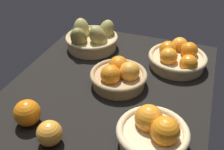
{
  "coord_description": "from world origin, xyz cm",
  "views": [
    {
      "loc": [
        76.67,
        27.93,
        63.31
      ],
      "look_at": [
        0.62,
        0.27,
        7.0
      ],
      "focal_mm": 43.4,
      "sensor_mm": 36.0,
      "label": 1
    }
  ],
  "objects_px": {
    "basket_near_left_pears": "(92,39)",
    "basket_far_left": "(178,57)",
    "loose_orange_back_gap": "(27,113)",
    "loose_orange_front_gap": "(49,133)",
    "basket_far_right": "(154,132)",
    "basket_center": "(119,76)"
  },
  "relations": [
    {
      "from": "basket_far_left",
      "to": "basket_far_right",
      "type": "relative_size",
      "value": 1.14
    },
    {
      "from": "loose_orange_front_gap",
      "to": "loose_orange_back_gap",
      "type": "relative_size",
      "value": 0.9
    },
    {
      "from": "basket_near_left_pears",
      "to": "basket_far_left",
      "type": "xyz_separation_m",
      "value": [
        0.02,
        0.39,
        -0.01
      ]
    },
    {
      "from": "basket_near_left_pears",
      "to": "basket_far_left",
      "type": "distance_m",
      "value": 0.39
    },
    {
      "from": "basket_center",
      "to": "loose_orange_back_gap",
      "type": "distance_m",
      "value": 0.34
    },
    {
      "from": "basket_far_left",
      "to": "loose_orange_front_gap",
      "type": "height_order",
      "value": "basket_far_left"
    },
    {
      "from": "loose_orange_back_gap",
      "to": "basket_center",
      "type": "bearing_deg",
      "value": 145.24
    },
    {
      "from": "basket_near_left_pears",
      "to": "basket_far_left",
      "type": "relative_size",
      "value": 1.03
    },
    {
      "from": "basket_near_left_pears",
      "to": "basket_far_right",
      "type": "relative_size",
      "value": 1.18
    },
    {
      "from": "basket_near_left_pears",
      "to": "basket_center",
      "type": "bearing_deg",
      "value": 42.52
    },
    {
      "from": "loose_orange_front_gap",
      "to": "loose_orange_back_gap",
      "type": "bearing_deg",
      "value": -113.94
    },
    {
      "from": "basket_far_right",
      "to": "loose_orange_back_gap",
      "type": "bearing_deg",
      "value": -82.31
    },
    {
      "from": "basket_far_right",
      "to": "loose_orange_front_gap",
      "type": "xyz_separation_m",
      "value": [
        0.1,
        -0.27,
        -0.01
      ]
    },
    {
      "from": "basket_far_left",
      "to": "loose_orange_back_gap",
      "type": "height_order",
      "value": "basket_far_left"
    },
    {
      "from": "basket_near_left_pears",
      "to": "basket_far_left",
      "type": "bearing_deg",
      "value": 87.07
    },
    {
      "from": "loose_orange_front_gap",
      "to": "loose_orange_back_gap",
      "type": "height_order",
      "value": "loose_orange_back_gap"
    },
    {
      "from": "basket_far_right",
      "to": "loose_orange_front_gap",
      "type": "distance_m",
      "value": 0.29
    },
    {
      "from": "basket_center",
      "to": "loose_orange_back_gap",
      "type": "xyz_separation_m",
      "value": [
        0.28,
        -0.2,
        0.0
      ]
    },
    {
      "from": "basket_near_left_pears",
      "to": "loose_orange_back_gap",
      "type": "relative_size",
      "value": 2.93
    },
    {
      "from": "basket_far_right",
      "to": "loose_orange_back_gap",
      "type": "xyz_separation_m",
      "value": [
        0.05,
        -0.38,
        -0.0
      ]
    },
    {
      "from": "basket_far_left",
      "to": "loose_orange_back_gap",
      "type": "distance_m",
      "value": 0.62
    },
    {
      "from": "basket_near_left_pears",
      "to": "loose_orange_front_gap",
      "type": "relative_size",
      "value": 3.26
    }
  ]
}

